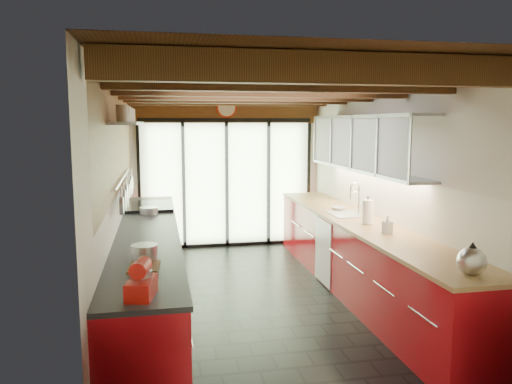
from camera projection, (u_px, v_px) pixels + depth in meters
ground at (258, 300)px, 5.98m from camera, size 5.50×5.50×0.00m
room_shell at (258, 162)px, 5.75m from camera, size 5.50×5.50×5.50m
ceiling_beams at (252, 93)px, 6.01m from camera, size 3.14×5.06×4.90m
glass_door at (227, 149)px, 8.37m from camera, size 2.95×0.10×2.90m
left_counter at (148, 268)px, 5.67m from camera, size 0.68×5.00×0.92m
range_stove at (150, 239)px, 7.08m from camera, size 0.66×0.90×0.97m
right_counter at (359, 257)px, 6.16m from camera, size 0.68×5.00×0.92m
sink_assembly at (349, 212)px, 6.48m from camera, size 0.45×0.52×0.43m
upper_cabinets_right at (365, 143)px, 6.29m from camera, size 0.34×3.00×3.00m
left_wall_fixtures at (128, 151)px, 5.73m from camera, size 0.28×2.60×0.96m
stand_mixer at (141, 282)px, 3.41m from camera, size 0.23×0.33×0.27m
pot_large at (145, 253)px, 4.29m from camera, size 0.26×0.26×0.15m
pot_small at (149, 211)px, 6.51m from camera, size 0.24×0.24×0.09m
cutting_board at (144, 267)px, 4.08m from camera, size 0.27×0.35×0.03m
kettle at (472, 259)px, 3.92m from camera, size 0.27×0.30×0.27m
paper_towel at (368, 212)px, 5.86m from camera, size 0.16×0.16×0.34m
soap_bottle at (388, 225)px, 5.36m from camera, size 0.10×0.10×0.20m
bowl at (339, 209)px, 6.80m from camera, size 0.25×0.25×0.05m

